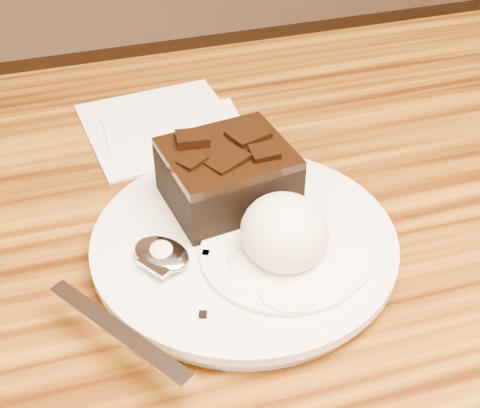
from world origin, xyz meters
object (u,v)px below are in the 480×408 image
object	(u,v)px
plate	(244,247)
spoon	(162,256)
brownie	(228,179)
ice_cream_scoop	(284,233)
napkin	(162,125)

from	to	relation	value
plate	spoon	size ratio (longest dim) A/B	1.26
plate	spoon	bearing A→B (deg)	-173.39
plate	brownie	bearing A→B (deg)	89.21
ice_cream_scoop	spoon	distance (m)	0.08
brownie	ice_cream_scoop	world-z (taller)	ice_cream_scoop
plate	napkin	xyz separation A→B (m)	(-0.02, 0.19, -0.01)
brownie	napkin	xyz separation A→B (m)	(-0.02, 0.14, -0.04)
ice_cream_scoop	napkin	size ratio (longest dim) A/B	0.47
spoon	napkin	size ratio (longest dim) A/B	1.30
ice_cream_scoop	napkin	xyz separation A→B (m)	(-0.04, 0.21, -0.04)
brownie	napkin	size ratio (longest dim) A/B	0.66
ice_cream_scoop	napkin	bearing A→B (deg)	100.94
brownie	spoon	distance (m)	0.08
plate	brownie	size ratio (longest dim) A/B	2.48
plate	ice_cream_scoop	size ratio (longest dim) A/B	3.44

